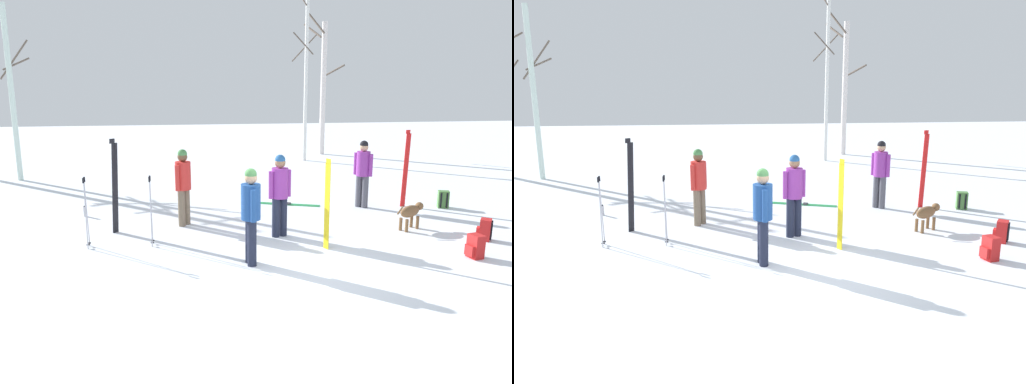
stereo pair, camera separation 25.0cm
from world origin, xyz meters
TOP-DOWN VIEW (x-y plane):
  - ground_plane at (0.00, 0.00)m, footprint 60.00×60.00m
  - person_0 at (-0.79, 0.74)m, footprint 0.34×0.52m
  - person_1 at (2.57, 4.31)m, footprint 0.38×0.41m
  - person_2 at (0.02, 2.24)m, footprint 0.49×0.34m
  - person_3 at (-1.94, 3.34)m, footprint 0.35×0.44m
  - dog at (2.94, 2.30)m, footprint 0.80×0.50m
  - ski_pair_planted_0 at (3.68, 4.23)m, footprint 0.19×0.04m
  - ski_pair_planted_1 at (0.75, 1.33)m, footprint 0.08×0.13m
  - ski_pair_planted_2 at (-3.36, 3.02)m, footprint 0.19×0.15m
  - ski_pair_lying_0 at (0.73, 4.84)m, footprint 1.69×0.77m
  - ski_poles_0 at (-2.57, 2.04)m, footprint 0.07×0.23m
  - ski_poles_1 at (-3.79, 2.08)m, footprint 0.07×0.20m
  - backpack_0 at (3.30, 0.45)m, footprint 0.32×0.29m
  - backpack_1 at (4.09, 1.37)m, footprint 0.35×0.34m
  - backpack_2 at (4.62, 3.95)m, footprint 0.31×0.33m
  - water_bottle_0 at (-4.29, 4.41)m, footprint 0.07×0.07m
  - birch_tree_1 at (-7.26, 9.36)m, footprint 1.23×1.30m
  - birch_tree_2 at (2.96, 11.98)m, footprint 1.12×1.13m
  - birch_tree_3 at (4.15, 13.63)m, footprint 1.73×1.71m

SIDE VIEW (x-z plane):
  - ground_plane at x=0.00m, z-range 0.00..0.00m
  - ski_pair_lying_0 at x=0.73m, z-range -0.01..0.03m
  - water_bottle_0 at x=-4.29m, z-range -0.01..0.25m
  - backpack_0 at x=3.30m, z-range -0.01..0.43m
  - backpack_1 at x=4.09m, z-range -0.01..0.43m
  - backpack_2 at x=4.62m, z-range -0.01..0.43m
  - dog at x=2.94m, z-range 0.10..0.67m
  - ski_poles_0 at x=-2.57m, z-range 0.05..1.43m
  - ski_poles_1 at x=-3.79m, z-range 0.05..1.43m
  - ski_pair_planted_1 at x=0.75m, z-range -0.01..1.75m
  - person_0 at x=-0.79m, z-range 0.12..1.84m
  - person_1 at x=2.57m, z-range 0.12..1.84m
  - person_2 at x=0.02m, z-range 0.12..1.84m
  - person_3 at x=-1.94m, z-range 0.12..1.84m
  - ski_pair_planted_0 at x=3.68m, z-range -0.01..1.97m
  - ski_pair_planted_2 at x=-3.36m, z-range -0.01..2.00m
  - birch_tree_1 at x=-7.26m, z-range 0.11..5.62m
  - birch_tree_3 at x=4.15m, z-range -0.07..6.04m
  - birch_tree_2 at x=2.96m, z-range 0.06..6.64m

